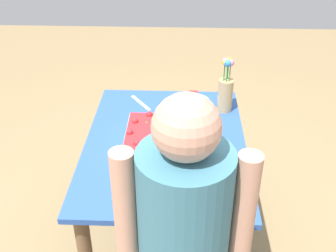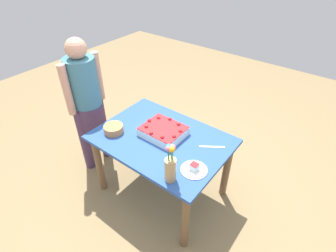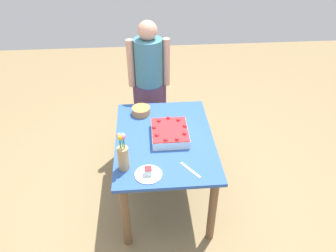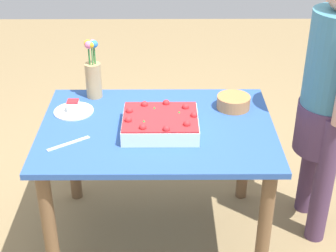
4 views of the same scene
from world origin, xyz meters
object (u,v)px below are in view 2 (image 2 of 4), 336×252
(cake_knife, at_px, (212,147))
(fruit_bowl, at_px, (114,129))
(sheet_cake, at_px, (163,131))
(person_standing, at_px, (87,99))
(flower_vase, at_px, (170,166))
(serving_plate_with_slice, at_px, (194,169))

(cake_knife, distance_m, fruit_bowl, 0.92)
(sheet_cake, distance_m, cake_knife, 0.46)
(cake_knife, height_order, person_standing, person_standing)
(flower_vase, relative_size, person_standing, 0.23)
(serving_plate_with_slice, distance_m, fruit_bowl, 0.87)
(flower_vase, distance_m, fruit_bowl, 0.80)
(flower_vase, height_order, fruit_bowl, flower_vase)
(person_standing, bearing_deg, flower_vase, -10.87)
(cake_knife, bearing_deg, person_standing, 156.81)
(cake_knife, xyz_separation_m, person_standing, (1.33, 0.28, 0.13))
(serving_plate_with_slice, height_order, fruit_bowl, fruit_bowl)
(flower_vase, bearing_deg, fruit_bowl, -10.52)
(serving_plate_with_slice, bearing_deg, flower_vase, 63.84)
(sheet_cake, xyz_separation_m, flower_vase, (-0.38, 0.39, 0.10))
(flower_vase, relative_size, fruit_bowl, 1.87)
(sheet_cake, bearing_deg, cake_knife, -164.31)
(serving_plate_with_slice, xyz_separation_m, flower_vase, (0.09, 0.19, 0.12))
(serving_plate_with_slice, relative_size, person_standing, 0.14)
(flower_vase, bearing_deg, person_standing, -10.87)
(cake_knife, bearing_deg, flower_vase, -132.15)
(cake_knife, xyz_separation_m, fruit_bowl, (0.84, 0.37, 0.03))
(sheet_cake, relative_size, cake_knife, 1.70)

